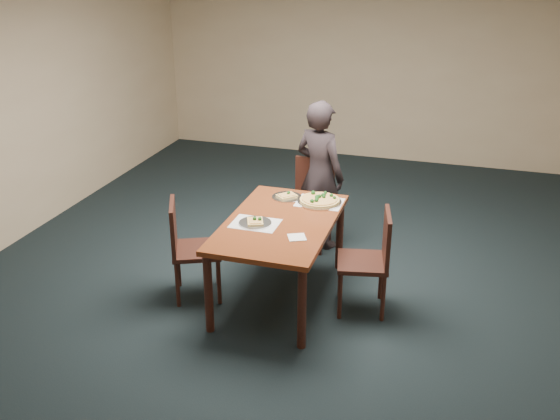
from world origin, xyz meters
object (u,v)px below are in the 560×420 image
(dining_table, at_px, (280,230))
(pizza_pan, at_px, (320,200))
(slice_plate_far, at_px, (287,196))
(chair_far, at_px, (311,197))
(slice_plate_near, at_px, (255,222))
(diner, at_px, (320,175))
(chair_left, at_px, (188,244))
(chair_right, at_px, (372,256))

(dining_table, relative_size, pizza_pan, 3.70)
(pizza_pan, height_order, slice_plate_far, pizza_pan)
(chair_far, bearing_deg, dining_table, -86.74)
(dining_table, relative_size, slice_plate_near, 5.36)
(slice_plate_far, bearing_deg, slice_plate_near, -97.61)
(chair_far, distance_m, pizza_pan, 0.76)
(diner, height_order, slice_plate_near, diner)
(pizza_pan, xyz_separation_m, slice_plate_far, (-0.32, 0.03, -0.01))
(chair_left, xyz_separation_m, pizza_pan, (1.01, 0.72, 0.26))
(dining_table, height_order, pizza_pan, pizza_pan)
(chair_left, distance_m, pizza_pan, 1.27)
(pizza_pan, bearing_deg, chair_far, 110.19)
(chair_right, bearing_deg, diner, -158.45)
(chair_far, bearing_deg, diner, 0.68)
(chair_left, distance_m, slice_plate_far, 1.05)
(diner, height_order, pizza_pan, diner)
(chair_left, relative_size, slice_plate_near, 3.25)
(chair_far, bearing_deg, slice_plate_near, -94.94)
(chair_left, height_order, diner, diner)
(slice_plate_near, xyz_separation_m, slice_plate_far, (0.09, 0.65, -0.00))
(slice_plate_far, bearing_deg, dining_table, -79.67)
(chair_far, xyz_separation_m, slice_plate_near, (-0.16, -1.29, 0.25))
(chair_right, bearing_deg, chair_left, -92.57)
(diner, bearing_deg, slice_plate_near, 102.08)
(chair_left, xyz_separation_m, diner, (0.85, 1.39, 0.26))
(slice_plate_far, bearing_deg, chair_right, -28.86)
(slice_plate_near, height_order, slice_plate_far, slice_plate_near)
(dining_table, bearing_deg, pizza_pan, 65.72)
(dining_table, distance_m, chair_left, 0.83)
(diner, bearing_deg, chair_far, 21.31)
(chair_right, distance_m, slice_plate_far, 1.06)
(chair_right, relative_size, diner, 0.59)
(dining_table, relative_size, chair_far, 1.65)
(chair_far, bearing_deg, slice_plate_far, -94.62)
(dining_table, bearing_deg, chair_far, 90.92)
(diner, xyz_separation_m, slice_plate_near, (-0.25, -1.29, -0.01))
(pizza_pan, bearing_deg, slice_plate_far, 175.01)
(chair_far, height_order, slice_plate_near, chair_far)
(chair_left, relative_size, slice_plate_far, 3.25)
(chair_far, relative_size, diner, 0.59)
(chair_right, bearing_deg, slice_plate_far, -130.47)
(diner, distance_m, slice_plate_far, 0.66)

